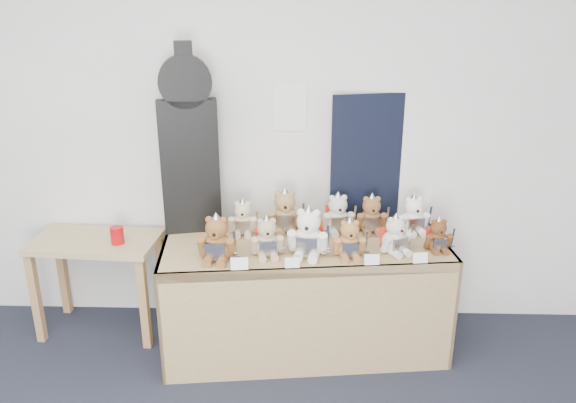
{
  "coord_description": "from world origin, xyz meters",
  "views": [
    {
      "loc": [
        0.78,
        -1.03,
        2.11
      ],
      "look_at": [
        0.68,
        2.0,
        1.01
      ],
      "focal_mm": 35.0,
      "sensor_mm": 36.0,
      "label": 1
    }
  ],
  "objects_px": {
    "side_table": "(97,256)",
    "teddy_front_far_right": "(395,236)",
    "teddy_front_centre": "(308,234)",
    "teddy_back_centre_right": "(338,215)",
    "teddy_front_right": "(349,240)",
    "teddy_back_centre_left": "(285,213)",
    "guitar_case": "(189,143)",
    "red_cup": "(117,235)",
    "teddy_back_right": "(371,216)",
    "teddy_back_end": "(413,216)",
    "display_table": "(306,270)",
    "teddy_back_left": "(243,219)",
    "teddy_front_left": "(267,239)",
    "teddy_front_end": "(438,236)",
    "teddy_front_far_left": "(217,240)"
  },
  "relations": [
    {
      "from": "guitar_case",
      "to": "teddy_back_end",
      "type": "distance_m",
      "value": 1.47
    },
    {
      "from": "teddy_front_end",
      "to": "teddy_back_left",
      "type": "bearing_deg",
      "value": 162.47
    },
    {
      "from": "teddy_front_far_right",
      "to": "teddy_back_right",
      "type": "height_order",
      "value": "teddy_back_right"
    },
    {
      "from": "teddy_front_centre",
      "to": "teddy_front_end",
      "type": "xyz_separation_m",
      "value": [
        0.76,
        0.09,
        -0.04
      ]
    },
    {
      "from": "guitar_case",
      "to": "teddy_back_centre_right",
      "type": "relative_size",
      "value": 4.18
    },
    {
      "from": "teddy_front_left",
      "to": "teddy_back_end",
      "type": "bearing_deg",
      "value": 13.01
    },
    {
      "from": "teddy_front_left",
      "to": "display_table",
      "type": "bearing_deg",
      "value": 19.58
    },
    {
      "from": "teddy_front_end",
      "to": "teddy_back_centre_right",
      "type": "bearing_deg",
      "value": 147.78
    },
    {
      "from": "teddy_front_left",
      "to": "teddy_front_centre",
      "type": "bearing_deg",
      "value": -6.13
    },
    {
      "from": "teddy_front_far_left",
      "to": "teddy_front_far_right",
      "type": "height_order",
      "value": "teddy_front_far_left"
    },
    {
      "from": "red_cup",
      "to": "teddy_back_centre_right",
      "type": "xyz_separation_m",
      "value": [
        1.38,
        0.11,
        0.11
      ]
    },
    {
      "from": "display_table",
      "to": "teddy_front_centre",
      "type": "xyz_separation_m",
      "value": [
        0.01,
        -0.11,
        0.28
      ]
    },
    {
      "from": "side_table",
      "to": "teddy_back_right",
      "type": "distance_m",
      "value": 1.79
    },
    {
      "from": "display_table",
      "to": "teddy_front_centre",
      "type": "bearing_deg",
      "value": -89.88
    },
    {
      "from": "teddy_back_centre_left",
      "to": "teddy_back_right",
      "type": "bearing_deg",
      "value": -2.13
    },
    {
      "from": "guitar_case",
      "to": "display_table",
      "type": "bearing_deg",
      "value": -31.15
    },
    {
      "from": "guitar_case",
      "to": "teddy_front_right",
      "type": "bearing_deg",
      "value": -33.3
    },
    {
      "from": "teddy_front_right",
      "to": "teddy_back_centre_left",
      "type": "height_order",
      "value": "teddy_back_centre_left"
    },
    {
      "from": "teddy_front_right",
      "to": "teddy_back_right",
      "type": "bearing_deg",
      "value": 62.02
    },
    {
      "from": "guitar_case",
      "to": "teddy_front_far_right",
      "type": "xyz_separation_m",
      "value": [
        1.24,
        -0.3,
        -0.47
      ]
    },
    {
      "from": "display_table",
      "to": "teddy_back_left",
      "type": "distance_m",
      "value": 0.5
    },
    {
      "from": "teddy_front_end",
      "to": "red_cup",
      "type": "bearing_deg",
      "value": 167.92
    },
    {
      "from": "teddy_front_centre",
      "to": "teddy_back_centre_right",
      "type": "relative_size",
      "value": 1.15
    },
    {
      "from": "teddy_front_left",
      "to": "teddy_front_centre",
      "type": "xyz_separation_m",
      "value": [
        0.24,
        0.01,
        0.02
      ]
    },
    {
      "from": "teddy_front_left",
      "to": "teddy_back_centre_left",
      "type": "xyz_separation_m",
      "value": [
        0.09,
        0.36,
        0.02
      ]
    },
    {
      "from": "side_table",
      "to": "teddy_front_right",
      "type": "relative_size",
      "value": 3.24
    },
    {
      "from": "teddy_front_right",
      "to": "teddy_front_left",
      "type": "bearing_deg",
      "value": 175.63
    },
    {
      "from": "teddy_back_left",
      "to": "teddy_back_end",
      "type": "height_order",
      "value": "teddy_back_end"
    },
    {
      "from": "teddy_front_centre",
      "to": "teddy_back_left",
      "type": "height_order",
      "value": "teddy_front_centre"
    },
    {
      "from": "teddy_front_centre",
      "to": "teddy_front_far_right",
      "type": "distance_m",
      "value": 0.51
    },
    {
      "from": "teddy_back_left",
      "to": "teddy_back_centre_left",
      "type": "height_order",
      "value": "teddy_back_centre_left"
    },
    {
      "from": "teddy_front_centre",
      "to": "side_table",
      "type": "bearing_deg",
      "value": 175.76
    },
    {
      "from": "side_table",
      "to": "teddy_front_far_right",
      "type": "relative_size",
      "value": 3.2
    },
    {
      "from": "teddy_front_centre",
      "to": "teddy_front_end",
      "type": "relative_size",
      "value": 1.45
    },
    {
      "from": "teddy_back_centre_right",
      "to": "teddy_back_left",
      "type": "bearing_deg",
      "value": 176.07
    },
    {
      "from": "teddy_front_centre",
      "to": "teddy_back_left",
      "type": "xyz_separation_m",
      "value": [
        -0.41,
        0.3,
        -0.03
      ]
    },
    {
      "from": "teddy_front_far_right",
      "to": "teddy_back_left",
      "type": "bearing_deg",
      "value": 136.59
    },
    {
      "from": "display_table",
      "to": "teddy_back_centre_right",
      "type": "relative_size",
      "value": 6.4
    },
    {
      "from": "teddy_front_far_left",
      "to": "teddy_back_right",
      "type": "bearing_deg",
      "value": 29.01
    },
    {
      "from": "teddy_front_right",
      "to": "teddy_back_left",
      "type": "bearing_deg",
      "value": 149.86
    },
    {
      "from": "side_table",
      "to": "teddy_front_far_right",
      "type": "bearing_deg",
      "value": -4.01
    },
    {
      "from": "teddy_front_left",
      "to": "teddy_front_end",
      "type": "bearing_deg",
      "value": -3.46
    },
    {
      "from": "guitar_case",
      "to": "teddy_back_right",
      "type": "bearing_deg",
      "value": -12.12
    },
    {
      "from": "teddy_front_centre",
      "to": "teddy_front_far_right",
      "type": "relative_size",
      "value": 1.26
    },
    {
      "from": "teddy_front_centre",
      "to": "teddy_front_far_left",
      "type": "bearing_deg",
      "value": -162.58
    },
    {
      "from": "guitar_case",
      "to": "red_cup",
      "type": "relative_size",
      "value": 10.6
    },
    {
      "from": "teddy_front_left",
      "to": "guitar_case",
      "type": "bearing_deg",
      "value": 134.06
    },
    {
      "from": "teddy_front_centre",
      "to": "teddy_back_end",
      "type": "xyz_separation_m",
      "value": [
        0.66,
        0.36,
        -0.02
      ]
    },
    {
      "from": "teddy_front_far_left",
      "to": "teddy_back_centre_left",
      "type": "height_order",
      "value": "teddy_back_centre_left"
    },
    {
      "from": "guitar_case",
      "to": "teddy_front_left",
      "type": "bearing_deg",
      "value": -49.03
    }
  ]
}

